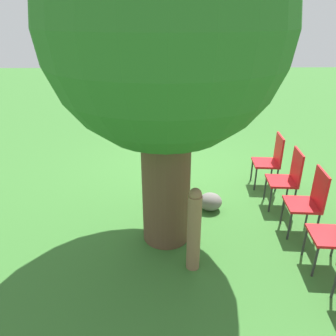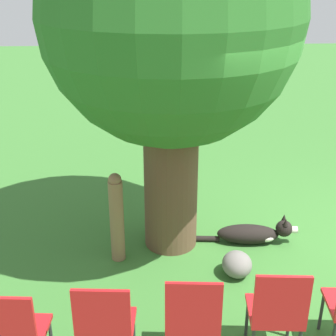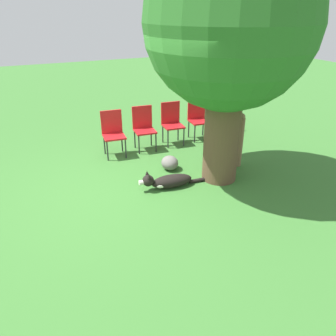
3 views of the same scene
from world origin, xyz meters
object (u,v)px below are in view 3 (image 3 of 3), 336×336
(oak_tree, at_px, (230,27))
(red_chair_4, at_px, (222,112))
(red_chair_1, at_px, (144,126))
(red_chair_3, at_px, (198,116))
(dog, at_px, (168,181))
(red_chair_0, at_px, (113,131))
(red_chair_2, at_px, (172,121))
(fence_post, at_px, (239,140))

(oak_tree, height_order, red_chair_4, oak_tree)
(red_chair_1, distance_m, red_chair_4, 2.10)
(red_chair_3, bearing_deg, red_chair_1, -81.54)
(red_chair_3, height_order, red_chair_4, same)
(dog, xyz_separation_m, red_chair_0, (-1.78, -0.45, 0.41))
(red_chair_2, distance_m, red_chair_3, 0.70)
(dog, distance_m, red_chair_0, 1.88)
(red_chair_2, bearing_deg, oak_tree, 6.63)
(red_chair_0, height_order, red_chair_2, same)
(dog, height_order, red_chair_4, red_chair_4)
(red_chair_1, height_order, red_chair_2, same)
(oak_tree, xyz_separation_m, red_chair_1, (-1.89, -0.76, -2.06))
(oak_tree, bearing_deg, red_chair_2, -178.10)
(red_chair_4, bearing_deg, oak_tree, -28.69)
(fence_post, height_order, red_chair_0, fence_post)
(red_chair_1, relative_size, red_chair_4, 1.00)
(red_chair_1, relative_size, red_chair_2, 1.00)
(red_chair_0, xyz_separation_m, red_chair_2, (-0.09, 1.40, 0.00))
(oak_tree, height_order, fence_post, oak_tree)
(dog, distance_m, red_chair_3, 2.56)
(red_chair_2, bearing_deg, red_chair_1, -81.54)
(red_chair_1, height_order, red_chair_3, same)
(fence_post, bearing_deg, red_chair_2, -157.06)
(dog, relative_size, red_chair_2, 1.34)
(dog, relative_size, fence_post, 1.18)
(dog, bearing_deg, red_chair_2, -111.95)
(red_chair_4, bearing_deg, dog, -45.39)
(red_chair_0, distance_m, red_chair_2, 1.40)
(oak_tree, relative_size, fence_post, 3.72)
(oak_tree, xyz_separation_m, red_chair_2, (-1.93, -0.06, -2.06))
(dog, bearing_deg, fence_post, -166.39)
(red_chair_3, bearing_deg, oak_tree, -13.08)
(oak_tree, distance_m, red_chair_3, 2.92)
(oak_tree, bearing_deg, red_chair_0, -141.52)
(red_chair_2, height_order, red_chair_4, same)
(red_chair_2, distance_m, red_chair_4, 1.40)
(fence_post, bearing_deg, red_chair_1, -138.67)
(oak_tree, bearing_deg, red_chair_3, 162.19)
(red_chair_0, bearing_deg, red_chair_1, 98.46)
(red_chair_2, height_order, red_chair_3, same)
(red_chair_1, bearing_deg, red_chair_2, 98.46)
(dog, distance_m, fence_post, 1.70)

